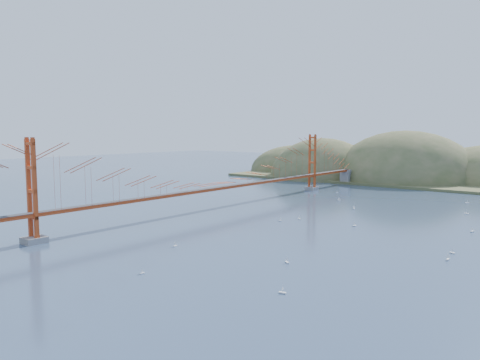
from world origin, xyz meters
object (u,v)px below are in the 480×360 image
Objects in this scene: bridge at (216,165)px; sailboat_2 at (452,252)px; sailboat_1 at (299,218)px; sailboat_0 at (175,245)px.

bridge is 144.88× the size of sailboat_2.
bridge is 16.73m from sailboat_1.
bridge is at bearing 171.44° from sailboat_2.
sailboat_0 is (-2.05, -21.77, 0.00)m from sailboat_1.
sailboat_0 is 0.98× the size of sailboat_2.
sailboat_1 is at bearing 84.63° from sailboat_0.
bridge is at bearing -178.57° from sailboat_1.
bridge reaches higher than sailboat_0.
sailboat_2 is at bearing -15.26° from sailboat_1.
sailboat_0 is at bearing -58.31° from bridge.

